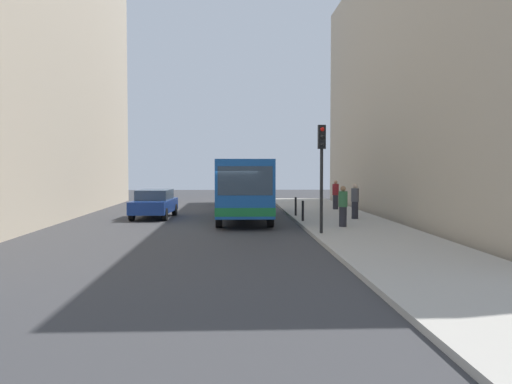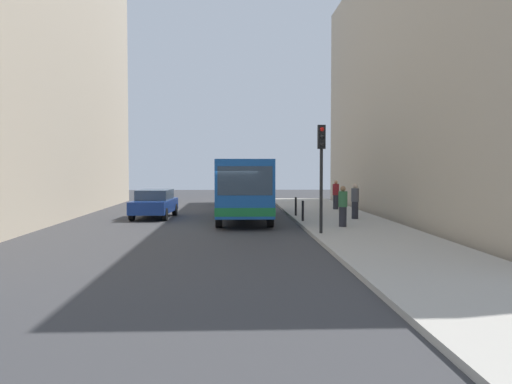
# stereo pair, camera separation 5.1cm
# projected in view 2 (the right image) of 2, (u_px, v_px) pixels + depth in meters

# --- Properties ---
(ground_plane) EXTENTS (80.00, 80.00, 0.00)m
(ground_plane) POSITION_uv_depth(u_px,v_px,m) (228.00, 229.00, 23.71)
(ground_plane) COLOR #38383A
(sidewalk) EXTENTS (4.40, 40.00, 0.15)m
(sidewalk) POSITION_uv_depth(u_px,v_px,m) (352.00, 226.00, 23.93)
(sidewalk) COLOR #ADA89E
(sidewalk) RESTS_ON ground
(building_right) EXTENTS (7.00, 32.00, 14.57)m
(building_right) POSITION_uv_depth(u_px,v_px,m) (456.00, 76.00, 27.84)
(building_right) COLOR #B2A38C
(building_right) RESTS_ON ground
(bus) EXTENTS (2.61, 11.04, 3.00)m
(bus) POSITION_uv_depth(u_px,v_px,m) (244.00, 185.00, 28.14)
(bus) COLOR #19519E
(bus) RESTS_ON ground
(car_beside_bus) EXTENTS (2.06, 4.49, 1.48)m
(car_beside_bus) POSITION_uv_depth(u_px,v_px,m) (155.00, 203.00, 28.64)
(car_beside_bus) COLOR navy
(car_beside_bus) RESTS_ON ground
(car_behind_bus) EXTENTS (2.09, 4.51, 1.48)m
(car_behind_bus) POSITION_uv_depth(u_px,v_px,m) (236.00, 194.00, 38.13)
(car_behind_bus) COLOR black
(car_behind_bus) RESTS_ON ground
(traffic_light) EXTENTS (0.28, 0.33, 4.10)m
(traffic_light) POSITION_uv_depth(u_px,v_px,m) (321.00, 158.00, 20.75)
(traffic_light) COLOR black
(traffic_light) RESTS_ON sidewalk
(bollard_near) EXTENTS (0.11, 0.11, 0.95)m
(bollard_near) POSITION_uv_depth(u_px,v_px,m) (303.00, 211.00, 25.54)
(bollard_near) COLOR black
(bollard_near) RESTS_ON sidewalk
(bollard_mid) EXTENTS (0.11, 0.11, 0.95)m
(bollard_mid) POSITION_uv_depth(u_px,v_px,m) (296.00, 206.00, 28.41)
(bollard_mid) COLOR black
(bollard_mid) RESTS_ON sidewalk
(pedestrian_near_signal) EXTENTS (0.38, 0.38, 1.72)m
(pedestrian_near_signal) POSITION_uv_depth(u_px,v_px,m) (343.00, 206.00, 23.11)
(pedestrian_near_signal) COLOR #26262D
(pedestrian_near_signal) RESTS_ON sidewalk
(pedestrian_mid_sidewalk) EXTENTS (0.38, 0.38, 1.71)m
(pedestrian_mid_sidewalk) POSITION_uv_depth(u_px,v_px,m) (355.00, 201.00, 26.64)
(pedestrian_mid_sidewalk) COLOR #26262D
(pedestrian_mid_sidewalk) RESTS_ON sidewalk
(pedestrian_far_sidewalk) EXTENTS (0.38, 0.38, 1.73)m
(pedestrian_far_sidewalk) POSITION_uv_depth(u_px,v_px,m) (336.00, 195.00, 32.62)
(pedestrian_far_sidewalk) COLOR #26262D
(pedestrian_far_sidewalk) RESTS_ON sidewalk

